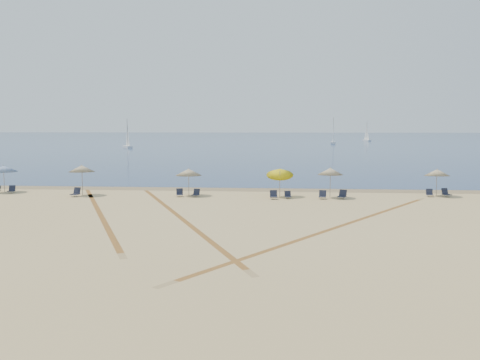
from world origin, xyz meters
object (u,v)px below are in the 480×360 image
at_px(chair_6, 288,195).
at_px(chair_10, 446,193).
at_px(umbrella_1, 82,169).
at_px(umbrella_4, 330,171).
at_px(umbrella_0, 4,169).
at_px(sailboat_2, 128,139).
at_px(chair_3, 180,193).
at_px(sailboat_0, 333,136).
at_px(umbrella_3, 280,172).
at_px(chair_8, 342,195).
at_px(umbrella_2, 189,172).
at_px(chair_7, 323,195).
at_px(sailboat_1, 367,135).
at_px(chair_1, 12,190).
at_px(chair_9, 429,193).
at_px(chair_2, 76,193).
at_px(chair_4, 196,193).
at_px(umbrella_5, 437,173).
at_px(chair_5, 274,195).

xyz_separation_m(chair_6, chair_10, (13.09, 2.18, 0.04)).
bearing_deg(umbrella_1, umbrella_4, 0.41).
relative_size(umbrella_0, sailboat_2, 0.31).
bearing_deg(chair_3, sailboat_0, 66.55).
height_order(umbrella_3, chair_8, umbrella_3).
height_order(umbrella_2, chair_7, umbrella_2).
relative_size(chair_8, sailboat_1, 0.12).
xyz_separation_m(chair_1, sailboat_1, (56.71, 158.41, 2.00)).
distance_m(chair_7, sailboat_0, 127.67).
distance_m(umbrella_2, chair_7, 11.28).
bearing_deg(umbrella_0, chair_9, 0.19).
distance_m(umbrella_2, chair_6, 8.58).
height_order(chair_2, chair_10, chair_2).
bearing_deg(chair_3, chair_7, -14.03).
height_order(umbrella_0, chair_2, umbrella_0).
distance_m(umbrella_1, chair_9, 29.22).
xyz_separation_m(chair_4, chair_6, (7.58, -0.41, -0.02)).
height_order(umbrella_3, umbrella_5, umbrella_3).
height_order(chair_7, sailboat_2, sailboat_2).
height_order(chair_1, sailboat_1, sailboat_1).
distance_m(umbrella_5, chair_4, 20.17).
bearing_deg(chair_9, umbrella_1, -170.26).
xyz_separation_m(chair_3, chair_8, (13.34, -0.24, 0.03)).
relative_size(chair_7, chair_9, 1.09).
distance_m(chair_3, sailboat_0, 129.07).
bearing_deg(chair_8, chair_3, -156.69).
distance_m(umbrella_3, chair_6, 2.18).
height_order(umbrella_4, chair_7, umbrella_4).
relative_size(chair_2, chair_5, 1.16).
xyz_separation_m(umbrella_2, chair_4, (0.74, -0.78, -1.69)).
relative_size(chair_4, sailboat_2, 0.10).
bearing_deg(umbrella_5, chair_8, -164.17).
distance_m(chair_10, sailboat_2, 104.73).
xyz_separation_m(umbrella_2, sailboat_1, (40.93, 158.77, 0.31)).
bearing_deg(sailboat_0, umbrella_3, -91.14).
distance_m(umbrella_0, chair_5, 24.06).
bearing_deg(umbrella_2, umbrella_3, -1.09).
relative_size(chair_2, sailboat_0, 0.10).
distance_m(umbrella_4, chair_6, 4.02).
distance_m(sailboat_0, sailboat_1, 36.72).
bearing_deg(umbrella_3, chair_9, 4.98).
bearing_deg(umbrella_0, chair_7, -3.97).
distance_m(chair_4, chair_6, 7.59).
bearing_deg(umbrella_4, chair_3, -178.24).
bearing_deg(chair_4, chair_7, 14.33).
bearing_deg(chair_10, umbrella_1, 160.41).
height_order(umbrella_3, sailboat_0, sailboat_0).
height_order(chair_6, chair_9, chair_9).
relative_size(chair_2, chair_3, 1.15).
bearing_deg(chair_8, chair_5, -149.86).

